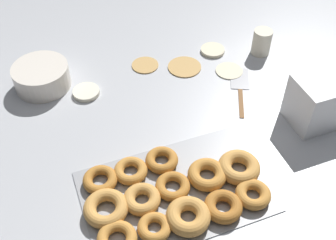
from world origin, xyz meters
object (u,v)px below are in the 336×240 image
object	(u,v)px
batter_bowl	(42,76)
container_stack	(320,101)
spatula	(240,84)
donut_tray	(174,193)
pancake_3	(213,50)
pancake_1	(229,70)
pancake_4	(86,92)
paper_cup	(262,42)
pancake_2	(185,66)
pancake_0	(145,65)

from	to	relation	value
batter_bowl	container_stack	xyz separation A→B (m)	(0.73, -0.45, 0.04)
container_stack	spatula	xyz separation A→B (m)	(-0.13, 0.22, -0.07)
donut_tray	container_stack	xyz separation A→B (m)	(0.50, 0.11, 0.06)
pancake_3	pancake_1	bearing A→B (deg)	-87.79
pancake_4	paper_cup	size ratio (longest dim) A/B	0.94
pancake_2	paper_cup	size ratio (longest dim) A/B	1.26
pancake_0	pancake_1	size ratio (longest dim) A/B	1.00
pancake_2	pancake_4	xyz separation A→B (m)	(-0.35, -0.01, 0.00)
donut_tray	container_stack	world-z (taller)	container_stack
pancake_0	batter_bowl	bearing A→B (deg)	176.54
donut_tray	container_stack	bearing A→B (deg)	12.37
pancake_2	spatula	xyz separation A→B (m)	(0.14, -0.15, -0.00)
pancake_2	batter_bowl	distance (m)	0.47
pancake_1	pancake_4	distance (m)	0.48
pancake_3	pancake_4	size ratio (longest dim) A/B	1.00
pancake_1	container_stack	world-z (taller)	container_stack
pancake_1	paper_cup	xyz separation A→B (m)	(0.15, 0.06, 0.04)
pancake_3	pancake_4	xyz separation A→B (m)	(-0.47, -0.06, 0.00)
paper_cup	spatula	world-z (taller)	paper_cup
pancake_2	pancake_4	size ratio (longest dim) A/B	1.34
pancake_0	donut_tray	world-z (taller)	donut_tray
paper_cup	pancake_3	bearing A→B (deg)	157.02
donut_tray	container_stack	size ratio (longest dim) A/B	2.97
pancake_4	donut_tray	distance (m)	0.48
spatula	pancake_1	bearing A→B (deg)	27.73
pancake_3	donut_tray	xyz separation A→B (m)	(-0.36, -0.53, 0.01)
container_stack	donut_tray	bearing A→B (deg)	-167.63
donut_tray	batter_bowl	size ratio (longest dim) A/B	2.64
pancake_0	pancake_3	world-z (taller)	pancake_3
pancake_2	donut_tray	distance (m)	0.53
donut_tray	pancake_0	bearing A→B (deg)	79.02
pancake_4	paper_cup	xyz separation A→B (m)	(0.63, -0.01, 0.04)
donut_tray	pancake_1	bearing A→B (deg)	48.28
pancake_4	donut_tray	bearing A→B (deg)	-75.74
pancake_4	pancake_3	bearing A→B (deg)	7.22
pancake_3	pancake_4	distance (m)	0.48
pancake_2	pancake_3	distance (m)	0.14
pancake_0	pancake_2	distance (m)	0.14
pancake_3	batter_bowl	bearing A→B (deg)	177.06
donut_tray	pancake_4	bearing A→B (deg)	104.26
pancake_1	donut_tray	world-z (taller)	donut_tray
pancake_1	paper_cup	distance (m)	0.17
pancake_1	container_stack	distance (m)	0.33
batter_bowl	container_stack	size ratio (longest dim) A/B	1.12
pancake_0	pancake_4	world-z (taller)	pancake_4
paper_cup	pancake_0	bearing A→B (deg)	169.49
donut_tray	paper_cup	xyz separation A→B (m)	(0.51, 0.46, 0.03)
pancake_3	container_stack	bearing A→B (deg)	-71.53
pancake_0	pancake_2	size ratio (longest dim) A/B	0.81
batter_bowl	pancake_3	bearing A→B (deg)	-2.94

